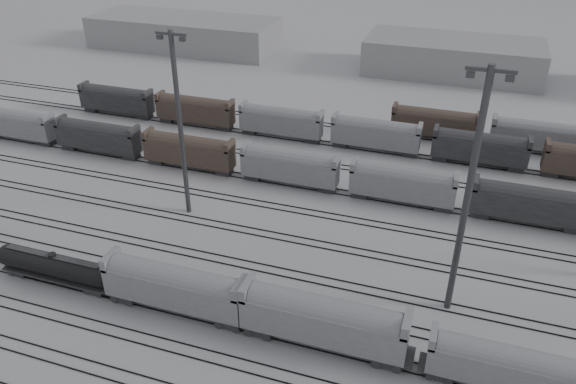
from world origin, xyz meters
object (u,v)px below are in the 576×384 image
(hopper_car_a, at_px, (175,285))
(hopper_car_b, at_px, (323,319))
(light_mast_c, at_px, (468,193))
(tank_car_b, at_px, (55,266))
(hopper_car_c, at_px, (508,366))

(hopper_car_a, distance_m, hopper_car_b, 16.48)
(hopper_car_b, distance_m, light_mast_c, 18.81)
(hopper_car_a, bearing_deg, light_mast_c, 19.89)
(hopper_car_a, relative_size, hopper_car_b, 0.95)
(tank_car_b, height_order, hopper_car_c, hopper_car_c)
(hopper_car_a, distance_m, hopper_car_c, 33.83)
(hopper_car_b, xyz_separation_m, light_mast_c, (11.53, 10.13, 10.88))
(tank_car_b, bearing_deg, hopper_car_b, 0.00)
(hopper_car_b, bearing_deg, hopper_car_a, 180.00)
(hopper_car_a, bearing_deg, hopper_car_b, 0.00)
(light_mast_c, bearing_deg, hopper_car_c, -60.11)
(tank_car_b, xyz_separation_m, hopper_car_a, (15.72, 0.00, 1.32))
(tank_car_b, height_order, hopper_car_b, hopper_car_b)
(hopper_car_a, bearing_deg, hopper_car_c, 0.00)
(hopper_car_c, bearing_deg, hopper_car_b, 180.00)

